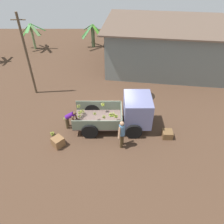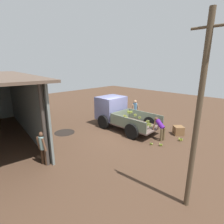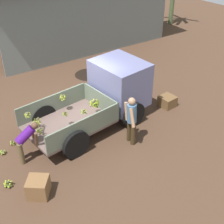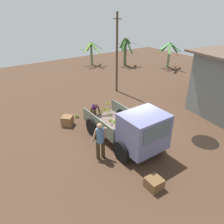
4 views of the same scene
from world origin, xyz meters
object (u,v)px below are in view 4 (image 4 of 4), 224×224
Objects in this scene: wooden_crate_0 at (67,121)px; person_foreground_visitor at (100,139)px; utility_pole at (117,53)px; banana_bunch_on_ground_2 at (108,115)px; banana_bunch_on_ground_1 at (77,116)px; wooden_crate_1 at (154,183)px; cargo_truck at (137,130)px; person_bystander_near_shed at (195,97)px; banana_bunch_on_ground_0 at (101,113)px; person_worker_loading at (94,109)px.

person_foreground_visitor is at bearing -0.10° from wooden_crate_0.
utility_pole is 29.81× the size of banana_bunch_on_ground_2.
wooden_crate_0 is at bearing -58.07° from banana_bunch_on_ground_1.
utility_pole is 9.95× the size of wooden_crate_1.
cargo_truck is at bearing 21.88° from wooden_crate_0.
person_bystander_near_shed is 6.02m from banana_bunch_on_ground_0.
banana_bunch_on_ground_0 is 6.39m from wooden_crate_1.
person_bystander_near_shed is 7.48m from banana_bunch_on_ground_1.
banana_bunch_on_ground_1 is at bearing -170.08° from cargo_truck.
person_worker_loading is 6.21× the size of banana_bunch_on_ground_0.
person_worker_loading reaches higher than banana_bunch_on_ground_1.
person_foreground_visitor is 7.56m from person_bystander_near_shed.
person_foreground_visitor is at bearing -165.68° from wooden_crate_1.
person_worker_loading reaches higher than banana_bunch_on_ground_2.
person_bystander_near_shed is 7.59× the size of banana_bunch_on_ground_0.
banana_bunch_on_ground_1 is 6.68m from wooden_crate_1.
wooden_crate_0 reaches higher than banana_bunch_on_ground_1.
person_bystander_near_shed reaches higher than person_worker_loading.
person_bystander_near_shed is at bearing 65.16° from banana_bunch_on_ground_2.
cargo_truck is at bearing 156.49° from wooden_crate_1.
cargo_truck is at bearing -95.72° from person_foreground_visitor.
cargo_truck is at bearing -13.52° from banana_bunch_on_ground_2.
cargo_truck is 6.04m from person_bystander_near_shed.
wooden_crate_1 is (6.67, -0.15, 0.10)m from banana_bunch_on_ground_1.
cargo_truck reaches higher than banana_bunch_on_ground_2.
utility_pole is at bearing -29.03° from person_foreground_visitor.
person_foreground_visitor is at bearing -13.91° from person_worker_loading.
utility_pole is (-6.72, 3.77, 1.80)m from cargo_truck.
banana_bunch_on_ground_0 is at bearing 90.94° from wooden_crate_0.
person_worker_loading is 2.26× the size of wooden_crate_1.
person_bystander_near_shed is 8.03m from wooden_crate_0.
person_foreground_visitor is 1.35× the size of person_worker_loading.
cargo_truck is 0.79× the size of utility_pole.
person_worker_loading is at bearing -55.01° from banana_bunch_on_ground_0.
banana_bunch_on_ground_1 is at bearing 138.37° from person_bystander_near_shed.
banana_bunch_on_ground_0 is 0.36× the size of wooden_crate_1.
person_worker_loading is at bearing -50.59° from utility_pole.
banana_bunch_on_ground_1 is 1.42× the size of banana_bunch_on_ground_2.
person_foreground_visitor is 4.05m from banana_bunch_on_ground_2.
wooden_crate_0 is (-0.42, -2.47, 0.19)m from banana_bunch_on_ground_2.
cargo_truck is 2.51m from wooden_crate_1.
cargo_truck is at bearing 176.42° from person_bystander_near_shed.
wooden_crate_1 is at bearing -14.16° from banana_bunch_on_ground_0.
cargo_truck is 1.70m from person_foreground_visitor.
wooden_crate_1 is at bearing -27.94° from utility_pole.
person_foreground_visitor reaches higher than person_worker_loading.
person_bystander_near_shed is at bearing 62.16° from banana_bunch_on_ground_0.
wooden_crate_0 is at bearing 11.83° from person_foreground_visitor.
wooden_crate_0 is (0.04, -2.24, 0.18)m from banana_bunch_on_ground_0.
person_bystander_near_shed is 8.28× the size of banana_bunch_on_ground_2.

